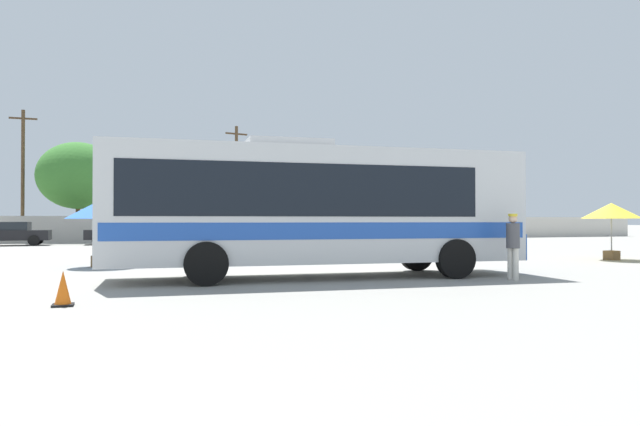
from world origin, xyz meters
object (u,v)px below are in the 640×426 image
at_px(vendor_umbrella_near_gate_blue, 98,211).
at_px(vendor_umbrella_secondary_yellow, 611,212).
at_px(utility_pole_near, 23,173).
at_px(roadside_tree_midright, 215,186).
at_px(roadside_tree_midleft, 78,176).
at_px(traffic_cone_on_apron, 63,289).
at_px(coach_bus_silver_blue, 314,205).
at_px(utility_pole_far, 236,181).
at_px(parked_car_leftmost_black, 11,233).
at_px(parked_car_second_black, 121,232).
at_px(attendant_by_bus_door, 513,242).

xyz_separation_m(vendor_umbrella_near_gate_blue, vendor_umbrella_secondary_yellow, (18.63, -3.10, 0.03)).
distance_m(utility_pole_near, roadside_tree_midright, 14.66).
xyz_separation_m(vendor_umbrella_secondary_yellow, roadside_tree_midleft, (-20.88, 27.94, 2.92)).
xyz_separation_m(vendor_umbrella_secondary_yellow, traffic_cone_on_apron, (-18.90, -5.90, -1.55)).
distance_m(roadside_tree_midleft, traffic_cone_on_apron, 34.20).
distance_m(coach_bus_silver_blue, utility_pole_far, 29.83).
bearing_deg(vendor_umbrella_secondary_yellow, utility_pole_far, 109.32).
bearing_deg(utility_pole_far, parked_car_leftmost_black, -161.15).
height_order(vendor_umbrella_near_gate_blue, parked_car_second_black, vendor_umbrella_near_gate_blue).
bearing_deg(vendor_umbrella_secondary_yellow, coach_bus_silver_blue, -168.80).
height_order(attendant_by_bus_door, vendor_umbrella_secondary_yellow, vendor_umbrella_secondary_yellow).
xyz_separation_m(attendant_by_bus_door, vendor_umbrella_secondary_yellow, (8.40, 4.86, 0.89)).
xyz_separation_m(coach_bus_silver_blue, utility_pole_far, (3.61, 29.49, 2.68)).
relative_size(utility_pole_near, roadside_tree_midright, 1.33).
relative_size(attendant_by_bus_door, parked_car_leftmost_black, 0.40).
bearing_deg(parked_car_leftmost_black, vendor_umbrella_secondary_yellow, -42.06).
height_order(attendant_by_bus_door, utility_pole_near, utility_pole_near).
relative_size(vendor_umbrella_secondary_yellow, parked_car_leftmost_black, 0.52).
xyz_separation_m(parked_car_leftmost_black, roadside_tree_midleft, (3.35, 6.08, 4.02)).
xyz_separation_m(parked_car_leftmost_black, parked_car_second_black, (6.29, -0.38, 0.00)).
bearing_deg(coach_bus_silver_blue, utility_pole_far, 83.01).
bearing_deg(vendor_umbrella_near_gate_blue, traffic_cone_on_apron, -91.72).
bearing_deg(utility_pole_far, parked_car_second_black, -147.43).
bearing_deg(roadside_tree_midright, coach_bus_silver_blue, -94.54).
relative_size(roadside_tree_midright, traffic_cone_on_apron, 10.89).
relative_size(coach_bus_silver_blue, attendant_by_bus_door, 6.60).
bearing_deg(vendor_umbrella_secondary_yellow, roadside_tree_midright, 108.18).
distance_m(vendor_umbrella_near_gate_blue, utility_pole_far, 25.68).
distance_m(vendor_umbrella_near_gate_blue, parked_car_second_black, 18.43).
bearing_deg(utility_pole_far, utility_pole_near, 177.97).
height_order(parked_car_leftmost_black, traffic_cone_on_apron, parked_car_leftmost_black).
relative_size(coach_bus_silver_blue, roadside_tree_midright, 1.62).
bearing_deg(utility_pole_near, roadside_tree_midright, 16.04).
relative_size(vendor_umbrella_near_gate_blue, roadside_tree_midright, 0.31).
xyz_separation_m(vendor_umbrella_near_gate_blue, roadside_tree_midright, (8.29, 28.39, 2.61)).
relative_size(parked_car_leftmost_black, utility_pole_near, 0.45).
xyz_separation_m(coach_bus_silver_blue, roadside_tree_midleft, (-7.83, 30.53, 2.84)).
xyz_separation_m(vendor_umbrella_secondary_yellow, utility_pole_far, (-9.43, 26.91, 2.76)).
height_order(coach_bus_silver_blue, vendor_umbrella_secondary_yellow, coach_bus_silver_blue).
bearing_deg(vendor_umbrella_near_gate_blue, attendant_by_bus_door, -37.88).
xyz_separation_m(parked_car_leftmost_black, utility_pole_near, (-0.20, 5.58, 4.06)).
height_order(coach_bus_silver_blue, utility_pole_near, utility_pole_near).
xyz_separation_m(parked_car_leftmost_black, traffic_cone_on_apron, (5.32, -27.76, -0.46)).
xyz_separation_m(coach_bus_silver_blue, roadside_tree_midright, (2.70, 34.07, 2.49)).
bearing_deg(traffic_cone_on_apron, attendant_by_bus_door, 5.64).
xyz_separation_m(utility_pole_near, traffic_cone_on_apron, (5.52, -33.34, -4.52)).
bearing_deg(coach_bus_silver_blue, roadside_tree_midleft, 104.39).
relative_size(attendant_by_bus_door, utility_pole_near, 0.18).
relative_size(coach_bus_silver_blue, vendor_umbrella_secondary_yellow, 5.10).
height_order(attendant_by_bus_door, roadside_tree_midright, roadside_tree_midright).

